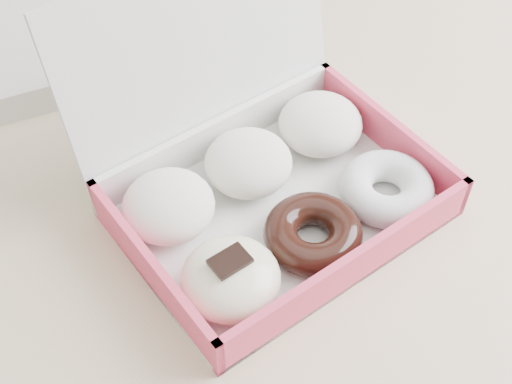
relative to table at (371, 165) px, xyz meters
name	(u,v)px	position (x,y,z in m)	size (l,w,h in m)	color
table	(371,165)	(0.00, 0.00, 0.00)	(1.20, 0.80, 0.75)	tan
donut_box	(266,182)	(-0.18, -0.07, 0.12)	(0.38, 0.35, 0.23)	silver
newspapers	(73,41)	(-0.31, 0.26, 0.10)	(0.25, 0.20, 0.04)	white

